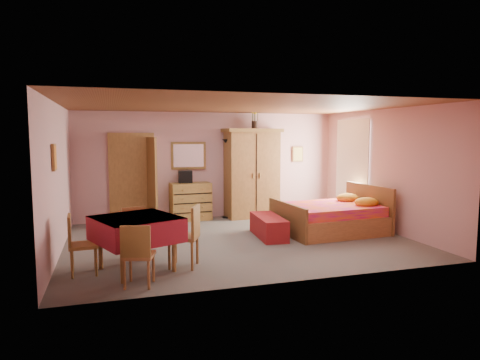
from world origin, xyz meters
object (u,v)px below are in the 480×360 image
object	(u,v)px
chair_north	(137,234)
bed	(329,209)
chair_east	(183,236)
chair_south	(139,254)
floor_lamp	(227,179)
chair_west	(83,244)
sunflower_vase	(255,118)
bench	(269,227)
chest_of_drawers	(191,201)
wall_mirror	(189,156)
stereo	(185,177)
wardrobe	(252,173)
dining_table	(137,244)

from	to	relation	value
chair_north	bed	bearing A→B (deg)	178.78
chair_north	chair_east	size ratio (longest dim) A/B	0.88
bed	chair_south	distance (m)	4.60
floor_lamp	chair_west	size ratio (longest dim) A/B	2.18
sunflower_vase	chair_south	size ratio (longest dim) A/B	0.61
floor_lamp	sunflower_vase	distance (m)	1.66
chair_south	bench	bearing A→B (deg)	55.00
chest_of_drawers	chair_north	distance (m)	3.32
wall_mirror	chair_west	bearing A→B (deg)	-117.37
chair_north	chair_east	xyz separation A→B (m)	(0.67, -0.65, 0.06)
sunflower_vase	chair_west	world-z (taller)	sunflower_vase
chair_south	chair_west	size ratio (longest dim) A/B	0.97
chair_west	chair_east	xyz separation A→B (m)	(1.47, -0.07, 0.04)
wall_mirror	stereo	world-z (taller)	wall_mirror
floor_lamp	wardrobe	distance (m)	0.63
chair_south	chair_east	size ratio (longest dim) A/B	0.90
wardrobe	chair_south	world-z (taller)	wardrobe
wall_mirror	bench	distance (m)	2.98
chair_north	chair_west	world-z (taller)	chair_west
sunflower_vase	bench	size ratio (longest dim) A/B	0.42
dining_table	chair_north	world-z (taller)	chair_north
bed	bench	size ratio (longest dim) A/B	1.66
wardrobe	dining_table	size ratio (longest dim) A/B	1.97
bench	dining_table	world-z (taller)	dining_table
dining_table	chair_east	xyz separation A→B (m)	(0.71, -0.02, 0.07)
chest_of_drawers	chair_east	xyz separation A→B (m)	(-0.78, -3.63, 0.03)
bench	wardrobe	bearing A→B (deg)	80.57
dining_table	bench	bearing A→B (deg)	28.17
sunflower_vase	chair_north	size ratio (longest dim) A/B	0.63
sunflower_vase	bed	world-z (taller)	sunflower_vase
dining_table	chair_east	size ratio (longest dim) A/B	1.16
chest_of_drawers	chair_south	distance (m)	4.55
wall_mirror	bench	world-z (taller)	wall_mirror
stereo	chair_east	bearing A→B (deg)	-100.26
chair_south	bed	bearing A→B (deg)	44.63
chest_of_drawers	wall_mirror	xyz separation A→B (m)	(0.00, 0.21, 1.10)
chest_of_drawers	chair_west	world-z (taller)	chest_of_drawers
stereo	chest_of_drawers	bearing A→B (deg)	-17.82
stereo	bed	bearing A→B (deg)	-39.01
floor_lamp	chair_east	world-z (taller)	floor_lamp
wall_mirror	chair_west	distance (m)	4.52
stereo	chair_north	distance (m)	3.36
wall_mirror	sunflower_vase	world-z (taller)	sunflower_vase
chest_of_drawers	sunflower_vase	world-z (taller)	sunflower_vase
bed	chair_west	bearing A→B (deg)	-166.94
bed	wall_mirror	bearing A→B (deg)	134.18
chair_south	chair_east	world-z (taller)	chair_east
floor_lamp	wall_mirror	bearing A→B (deg)	168.41
wardrobe	chair_west	size ratio (longest dim) A/B	2.47
wall_mirror	bench	bearing A→B (deg)	-60.22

